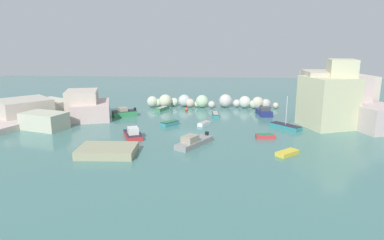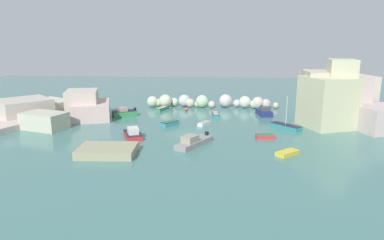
# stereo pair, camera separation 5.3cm
# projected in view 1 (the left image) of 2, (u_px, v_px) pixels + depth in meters

# --- Properties ---
(cove_water) EXTENTS (160.00, 160.00, 0.00)m
(cove_water) POSITION_uv_depth(u_px,v_px,m) (189.00, 134.00, 52.90)
(cove_water) COLOR #487A75
(cove_water) RESTS_ON ground
(cliff_headland_left) EXTENTS (22.85, 22.05, 5.21)m
(cliff_headland_left) POSITION_uv_depth(u_px,v_px,m) (47.00, 110.00, 63.28)
(cliff_headland_left) COLOR beige
(cliff_headland_left) RESTS_ON ground
(cliff_headland_right) EXTENTS (16.04, 17.91, 11.07)m
(cliff_headland_right) POSITION_uv_depth(u_px,v_px,m) (335.00, 100.00, 59.08)
(cliff_headland_right) COLOR beige
(cliff_headland_right) RESTS_ON ground
(rock_breakwater) EXTENTS (27.86, 3.83, 2.78)m
(rock_breakwater) POSITION_uv_depth(u_px,v_px,m) (209.00, 102.00, 73.27)
(rock_breakwater) COLOR beige
(rock_breakwater) RESTS_ON ground
(stone_dock) EXTENTS (7.33, 5.27, 1.05)m
(stone_dock) POSITION_uv_depth(u_px,v_px,m) (107.00, 151.00, 43.57)
(stone_dock) COLOR tan
(stone_dock) RESTS_ON ground
(channel_buoy) EXTENTS (0.68, 0.68, 0.68)m
(channel_buoy) POSITION_uv_depth(u_px,v_px,m) (186.00, 109.00, 69.79)
(channel_buoy) COLOR #E04C28
(channel_buoy) RESTS_ON cove_water
(moored_boat_0) EXTENTS (2.23, 2.92, 0.59)m
(moored_boat_0) POSITION_uv_depth(u_px,v_px,m) (204.00, 124.00, 58.43)
(moored_boat_0) COLOR silver
(moored_boat_0) RESTS_ON cove_water
(moored_boat_1) EXTENTS (3.86, 5.25, 1.70)m
(moored_boat_1) POSITION_uv_depth(u_px,v_px,m) (133.00, 134.00, 50.96)
(moored_boat_1) COLOR #BD3034
(moored_boat_1) RESTS_ON cove_water
(moored_boat_2) EXTENTS (5.08, 6.75, 1.61)m
(moored_boat_2) POSITION_uv_depth(u_px,v_px,m) (193.00, 142.00, 47.19)
(moored_boat_2) COLOR gray
(moored_boat_2) RESTS_ON cove_water
(moored_boat_3) EXTENTS (1.53, 4.42, 0.62)m
(moored_boat_3) POSITION_uv_depth(u_px,v_px,m) (215.00, 114.00, 65.41)
(moored_boat_3) COLOR teal
(moored_boat_3) RESTS_ON cove_water
(moored_boat_4) EXTENTS (4.94, 4.10, 1.71)m
(moored_boat_4) POSITION_uv_depth(u_px,v_px,m) (124.00, 113.00, 65.04)
(moored_boat_4) COLOR #348D53
(moored_boat_4) RESTS_ON cove_water
(moored_boat_5) EXTENTS (4.82, 5.00, 5.34)m
(moored_boat_5) POSITION_uv_depth(u_px,v_px,m) (286.00, 126.00, 56.21)
(moored_boat_5) COLOR teal
(moored_boat_5) RESTS_ON cove_water
(moored_boat_6) EXTENTS (2.90, 1.59, 0.62)m
(moored_boat_6) POSITION_uv_depth(u_px,v_px,m) (265.00, 136.00, 50.83)
(moored_boat_6) COLOR #C6363B
(moored_boat_6) RESTS_ON cove_water
(moored_boat_7) EXTENTS (2.55, 3.91, 0.65)m
(moored_boat_7) POSITION_uv_depth(u_px,v_px,m) (162.00, 109.00, 70.53)
(moored_boat_7) COLOR #378E54
(moored_boat_7) RESTS_ON cove_water
(moored_boat_8) EXTENTS (2.34, 3.22, 0.41)m
(moored_boat_8) POSITION_uv_depth(u_px,v_px,m) (89.00, 150.00, 44.85)
(moored_boat_8) COLOR navy
(moored_boat_8) RESTS_ON cove_water
(moored_boat_9) EXTENTS (3.29, 3.19, 0.51)m
(moored_boat_9) POSITION_uv_depth(u_px,v_px,m) (287.00, 153.00, 43.55)
(moored_boat_9) COLOR gold
(moored_boat_9) RESTS_ON cove_water
(moored_boat_10) EXTENTS (2.99, 3.27, 0.70)m
(moored_boat_10) POSITION_uv_depth(u_px,v_px,m) (170.00, 123.00, 58.24)
(moored_boat_10) COLOR teal
(moored_boat_10) RESTS_ON cove_water
(moored_boat_11) EXTENTS (2.86, 4.73, 1.67)m
(moored_boat_11) POSITION_uv_depth(u_px,v_px,m) (264.00, 112.00, 65.94)
(moored_boat_11) COLOR navy
(moored_boat_11) RESTS_ON cove_water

